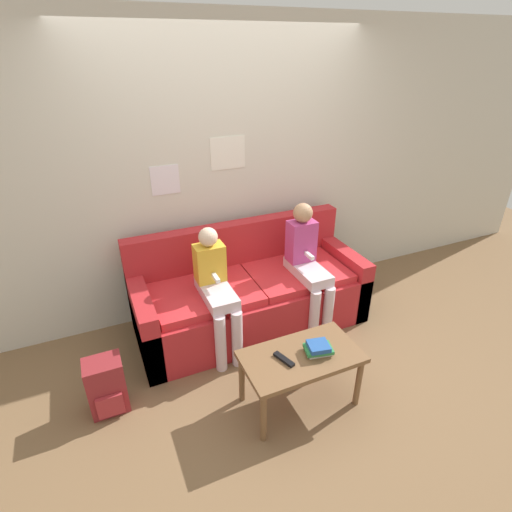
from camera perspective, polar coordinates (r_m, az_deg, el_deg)
ground_plane at (r=3.48m, az=2.66°, el=-14.18°), size 10.00×10.00×0.00m
wall_back at (r=3.67m, az=-4.11°, el=11.52°), size 8.00×0.07×2.60m
couch at (r=3.67m, az=-0.88°, el=-5.57°), size 2.06×0.81×0.91m
coffee_table at (r=2.89m, az=6.46°, el=-14.74°), size 0.83×0.45×0.45m
person_left at (r=3.23m, az=-5.71°, el=-4.53°), size 0.24×0.56×1.07m
person_right at (r=3.53m, az=7.38°, el=-0.83°), size 0.24×0.56×1.15m
tv_remote at (r=2.79m, az=4.01°, el=-14.51°), size 0.09×0.17×0.02m
book_stack at (r=2.85m, az=8.91°, el=-12.91°), size 0.21×0.17×0.08m
backpack at (r=3.13m, az=-20.55°, el=-17.02°), size 0.26×0.23×0.43m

